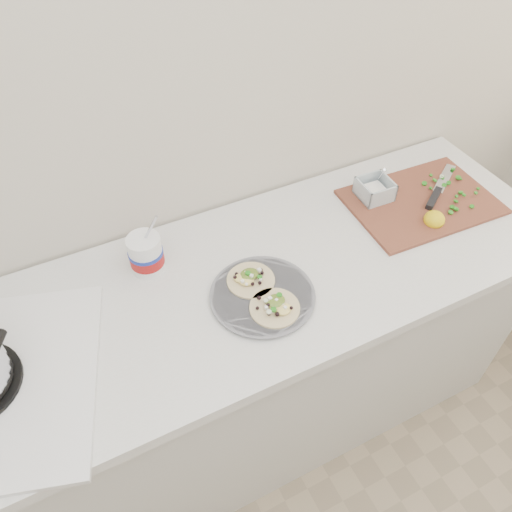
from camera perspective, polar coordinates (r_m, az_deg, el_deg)
name	(u,v)px	position (r m, az deg, el deg)	size (l,w,h in m)	color
counter	(190,384)	(1.77, -7.56, -14.25)	(2.44, 0.66, 0.90)	beige
taco_plate	(262,294)	(1.38, 0.74, -4.31)	(0.29, 0.29, 0.04)	slate
tub	(146,252)	(1.45, -12.42, 0.49)	(0.10, 0.10, 0.22)	white
cutboard	(418,198)	(1.76, 17.98, 6.37)	(0.49, 0.35, 0.07)	brown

